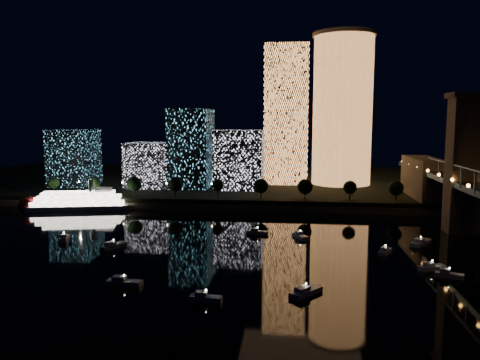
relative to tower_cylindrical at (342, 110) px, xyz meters
name	(u,v)px	position (x,y,z in m)	size (l,w,h in m)	color
ground	(276,269)	(-31.03, -140.89, -46.21)	(520.00, 520.00, 0.00)	black
far_bank	(285,183)	(-31.03, 19.11, -43.71)	(420.00, 160.00, 5.00)	black
seawall	(282,208)	(-31.03, -58.89, -44.71)	(420.00, 6.00, 3.00)	#6B5E4C
tower_cylindrical	(342,110)	(0.00, 0.00, 0.00)	(34.00, 34.00, 82.16)	#FF9E51
tower_rectangular	(286,115)	(-30.74, 2.59, -3.02)	(24.01, 24.01, 76.38)	#FF9E51
midrise_blocks	(167,156)	(-93.58, -21.75, -24.75)	(114.20, 27.69, 41.33)	silver
riverboat	(74,202)	(-125.04, -65.14, -42.54)	(48.37, 19.72, 14.30)	silver
motorboats	(277,256)	(-31.09, -131.05, -45.39)	(125.17, 66.10, 2.78)	silver
esplanade_trees	(227,185)	(-56.74, -52.89, -35.73)	(166.10, 6.97, 8.99)	black
street_lamps	(212,186)	(-65.03, -46.89, -37.18)	(132.70, 0.70, 5.65)	black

